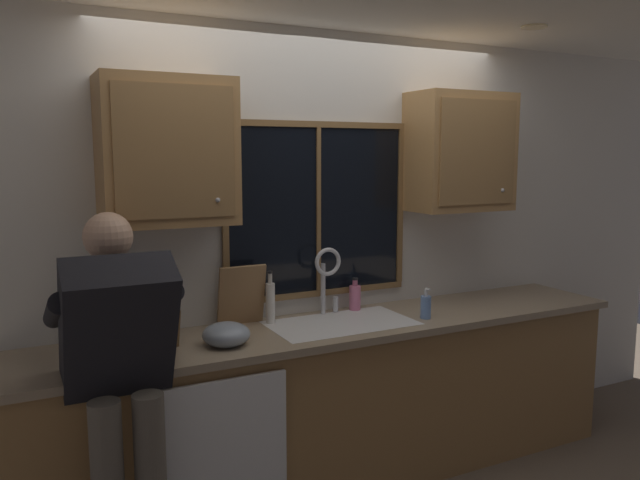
{
  "coord_description": "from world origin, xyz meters",
  "views": [
    {
      "loc": [
        -1.61,
        -3.23,
        1.85
      ],
      "look_at": [
        -0.13,
        -0.3,
        1.39
      ],
      "focal_mm": 34.81,
      "sensor_mm": 36.0,
      "label": 1
    }
  ],
  "objects_px": {
    "person_standing": "(120,366)",
    "knife_block": "(165,325)",
    "soap_dispenser": "(426,307)",
    "mixing_bowl": "(226,334)",
    "cutting_board": "(242,295)",
    "bottle_green_glass": "(270,302)",
    "bottle_tall_clear": "(355,297)"
  },
  "relations": [
    {
      "from": "cutting_board",
      "to": "mixing_bowl",
      "type": "relative_size",
      "value": 1.44
    },
    {
      "from": "mixing_bowl",
      "to": "bottle_tall_clear",
      "type": "distance_m",
      "value": 0.96
    },
    {
      "from": "person_standing",
      "to": "knife_block",
      "type": "xyz_separation_m",
      "value": [
        0.27,
        0.36,
        0.05
      ]
    },
    {
      "from": "cutting_board",
      "to": "bottle_green_glass",
      "type": "xyz_separation_m",
      "value": [
        0.15,
        -0.04,
        -0.04
      ]
    },
    {
      "from": "knife_block",
      "to": "mixing_bowl",
      "type": "xyz_separation_m",
      "value": [
        0.27,
        -0.11,
        -0.06
      ]
    },
    {
      "from": "knife_block",
      "to": "person_standing",
      "type": "bearing_deg",
      "value": -126.85
    },
    {
      "from": "knife_block",
      "to": "bottle_tall_clear",
      "type": "xyz_separation_m",
      "value": [
        1.18,
        0.21,
        -0.03
      ]
    },
    {
      "from": "bottle_green_glass",
      "to": "cutting_board",
      "type": "bearing_deg",
      "value": 165.08
    },
    {
      "from": "knife_block",
      "to": "bottle_tall_clear",
      "type": "height_order",
      "value": "knife_block"
    },
    {
      "from": "cutting_board",
      "to": "soap_dispenser",
      "type": "distance_m",
      "value": 1.04
    },
    {
      "from": "knife_block",
      "to": "soap_dispenser",
      "type": "xyz_separation_m",
      "value": [
        1.45,
        -0.14,
        -0.04
      ]
    },
    {
      "from": "mixing_bowl",
      "to": "knife_block",
      "type": "bearing_deg",
      "value": 158.76
    },
    {
      "from": "person_standing",
      "to": "mixing_bowl",
      "type": "xyz_separation_m",
      "value": [
        0.54,
        0.25,
        -0.0
      ]
    },
    {
      "from": "soap_dispenser",
      "to": "bottle_tall_clear",
      "type": "xyz_separation_m",
      "value": [
        -0.26,
        0.35,
        0.01
      ]
    },
    {
      "from": "knife_block",
      "to": "bottle_green_glass",
      "type": "distance_m",
      "value": 0.64
    },
    {
      "from": "person_standing",
      "to": "cutting_board",
      "type": "xyz_separation_m",
      "value": [
        0.73,
        0.56,
        0.11
      ]
    },
    {
      "from": "person_standing",
      "to": "bottle_green_glass",
      "type": "relative_size",
      "value": 5.48
    },
    {
      "from": "knife_block",
      "to": "bottle_tall_clear",
      "type": "bearing_deg",
      "value": 9.88
    },
    {
      "from": "person_standing",
      "to": "cutting_board",
      "type": "relative_size",
      "value": 4.74
    },
    {
      "from": "bottle_green_glass",
      "to": "person_standing",
      "type": "bearing_deg",
      "value": -149.74
    },
    {
      "from": "soap_dispenser",
      "to": "mixing_bowl",
      "type": "bearing_deg",
      "value": 178.29
    },
    {
      "from": "person_standing",
      "to": "bottle_green_glass",
      "type": "distance_m",
      "value": 1.03
    },
    {
      "from": "knife_block",
      "to": "cutting_board",
      "type": "relative_size",
      "value": 0.95
    },
    {
      "from": "bottle_green_glass",
      "to": "bottle_tall_clear",
      "type": "height_order",
      "value": "bottle_green_glass"
    },
    {
      "from": "mixing_bowl",
      "to": "cutting_board",
      "type": "bearing_deg",
      "value": 58.09
    },
    {
      "from": "mixing_bowl",
      "to": "soap_dispenser",
      "type": "bearing_deg",
      "value": -1.71
    },
    {
      "from": "cutting_board",
      "to": "mixing_bowl",
      "type": "distance_m",
      "value": 0.38
    },
    {
      "from": "knife_block",
      "to": "soap_dispenser",
      "type": "height_order",
      "value": "knife_block"
    },
    {
      "from": "cutting_board",
      "to": "bottle_tall_clear",
      "type": "distance_m",
      "value": 0.72
    },
    {
      "from": "bottle_green_glass",
      "to": "bottle_tall_clear",
      "type": "distance_m",
      "value": 0.57
    },
    {
      "from": "mixing_bowl",
      "to": "soap_dispenser",
      "type": "height_order",
      "value": "soap_dispenser"
    },
    {
      "from": "bottle_tall_clear",
      "to": "bottle_green_glass",
      "type": "bearing_deg",
      "value": -175.36
    }
  ]
}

